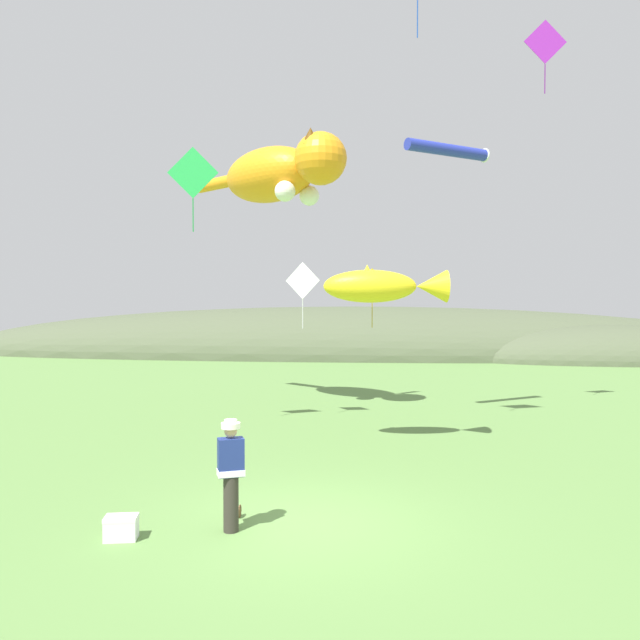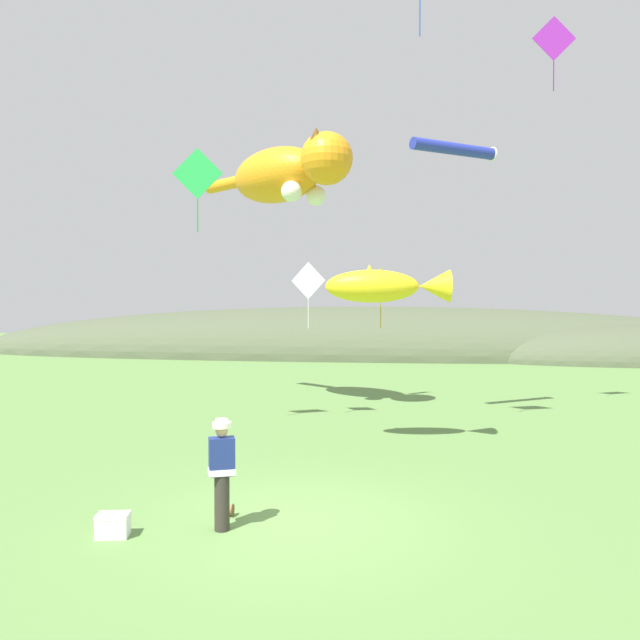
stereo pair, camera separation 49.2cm
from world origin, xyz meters
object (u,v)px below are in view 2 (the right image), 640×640
(kite_diamond_green, at_px, (198,174))
(kite_diamond_white, at_px, (308,281))
(kite_diamond_violet, at_px, (554,39))
(kite_giant_cat, at_px, (287,174))
(kite_tube_streamer, at_px, (455,149))
(festival_attendant, at_px, (222,470))
(picnic_cooler, at_px, (113,525))
(kite_spool, at_px, (229,510))
(kite_diamond_gold, at_px, (381,286))
(kite_fish_windsock, at_px, (386,286))

(kite_diamond_green, distance_m, kite_diamond_white, 4.54)
(kite_diamond_white, distance_m, kite_diamond_violet, 10.38)
(kite_giant_cat, distance_m, kite_diamond_white, 4.11)
(kite_diamond_violet, bearing_deg, kite_tube_streamer, -169.93)
(festival_attendant, relative_size, kite_diamond_green, 0.78)
(picnic_cooler, height_order, kite_diamond_violet, kite_diamond_violet)
(festival_attendant, relative_size, kite_spool, 8.37)
(festival_attendant, height_order, kite_diamond_violet, kite_diamond_violet)
(festival_attendant, distance_m, kite_giant_cat, 12.97)
(kite_giant_cat, xyz_separation_m, kite_diamond_green, (-1.79, -3.95, -0.78))
(kite_giant_cat, bearing_deg, festival_attendant, -85.70)
(picnic_cooler, xyz_separation_m, kite_diamond_violet, (9.07, 10.56, 11.37))
(kite_diamond_green, height_order, kite_diamond_gold, kite_diamond_green)
(kite_giant_cat, distance_m, kite_diamond_green, 4.40)
(kite_fish_windsock, bearing_deg, kite_diamond_white, 125.91)
(picnic_cooler, distance_m, kite_diamond_green, 10.22)
(kite_fish_windsock, bearing_deg, picnic_cooler, -122.62)
(kite_giant_cat, bearing_deg, kite_diamond_gold, 37.56)
(festival_attendant, xyz_separation_m, kite_diamond_green, (-2.61, 6.98, 6.16))
(kite_tube_streamer, xyz_separation_m, kite_diamond_violet, (2.96, 0.53, 3.33))
(picnic_cooler, bearing_deg, kite_diamond_gold, 74.42)
(kite_spool, xyz_separation_m, kite_diamond_gold, (2.30, 12.63, 4.12))
(kite_spool, distance_m, kite_diamond_green, 9.78)
(picnic_cooler, xyz_separation_m, kite_diamond_green, (-1.01, 7.45, 6.93))
(kite_spool, distance_m, kite_fish_windsock, 7.08)
(kite_diamond_green, bearing_deg, kite_tube_streamer, 20.00)
(kite_spool, relative_size, kite_diamond_white, 0.11)
(festival_attendant, bearing_deg, kite_giant_cat, 94.30)
(picnic_cooler, height_order, kite_giant_cat, kite_giant_cat)
(kite_diamond_gold, relative_size, kite_diamond_violet, 0.98)
(picnic_cooler, relative_size, kite_tube_streamer, 0.20)
(kite_fish_windsock, xyz_separation_m, kite_tube_streamer, (2.00, 3.62, 4.19))
(picnic_cooler, distance_m, kite_giant_cat, 13.78)
(festival_attendant, bearing_deg, kite_diamond_violet, 53.49)
(kite_spool, relative_size, kite_tube_streamer, 0.08)
(kite_giant_cat, xyz_separation_m, kite_diamond_violet, (8.29, -0.83, 3.65))
(kite_tube_streamer, xyz_separation_m, kite_diamond_white, (-4.39, -0.33, -3.95))
(kite_diamond_green, bearing_deg, kite_fish_windsock, -11.40)
(festival_attendant, xyz_separation_m, kite_tube_streamer, (4.51, 9.57, 7.27))
(kite_diamond_white, xyz_separation_m, kite_diamond_gold, (2.11, 4.04, -0.04))
(kite_tube_streamer, relative_size, kite_diamond_green, 1.19)
(kite_tube_streamer, relative_size, kite_diamond_gold, 1.25)
(kite_diamond_violet, bearing_deg, festival_attendant, -126.51)
(kite_spool, relative_size, kite_diamond_violet, 0.09)
(kite_diamond_gold, bearing_deg, kite_giant_cat, -142.44)
(kite_spool, xyz_separation_m, kite_tube_streamer, (4.58, 8.92, 8.12))
(kite_spool, distance_m, kite_diamond_gold, 13.48)
(kite_diamond_green, xyz_separation_m, kite_diamond_violet, (10.08, 3.12, 4.44))
(kite_diamond_gold, bearing_deg, kite_diamond_violet, -31.30)
(festival_attendant, height_order, kite_diamond_white, kite_diamond_white)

